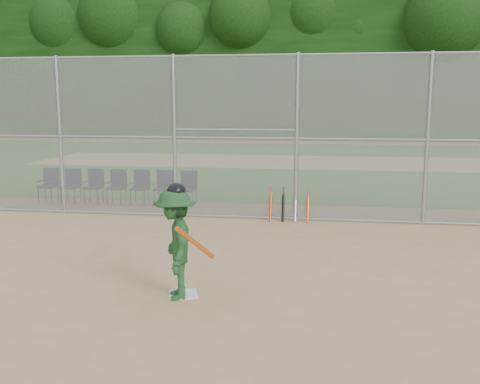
# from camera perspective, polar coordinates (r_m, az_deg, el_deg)

# --- Properties ---
(ground) EXTENTS (100.00, 100.00, 0.00)m
(ground) POSITION_cam_1_polar(r_m,az_deg,el_deg) (8.47, -2.51, -10.18)
(ground) COLOR tan
(ground) RESTS_ON ground
(grass_strip) EXTENTS (100.00, 100.00, 0.00)m
(grass_strip) POSITION_cam_1_polar(r_m,az_deg,el_deg) (26.02, 5.00, 3.26)
(grass_strip) COLOR #2A651E
(grass_strip) RESTS_ON ground
(dirt_patch_far) EXTENTS (24.00, 24.00, 0.00)m
(dirt_patch_far) POSITION_cam_1_polar(r_m,az_deg,el_deg) (26.02, 5.00, 3.26)
(dirt_patch_far) COLOR tan
(dirt_patch_far) RESTS_ON ground
(backstop_fence) EXTENTS (16.09, 0.09, 4.00)m
(backstop_fence) POSITION_cam_1_polar(r_m,az_deg,el_deg) (12.94, 1.63, 6.07)
(backstop_fence) COLOR gray
(backstop_fence) RESTS_ON ground
(treeline) EXTENTS (81.00, 60.00, 11.00)m
(treeline) POSITION_cam_1_polar(r_m,az_deg,el_deg) (27.99, 5.43, 14.96)
(treeline) COLOR black
(treeline) RESTS_ON ground
(home_plate) EXTENTS (0.53, 0.53, 0.02)m
(home_plate) POSITION_cam_1_polar(r_m,az_deg,el_deg) (8.22, -6.08, -10.78)
(home_plate) COLOR silver
(home_plate) RESTS_ON ground
(batter_at_plate) EXTENTS (1.09, 1.31, 1.72)m
(batter_at_plate) POSITION_cam_1_polar(r_m,az_deg,el_deg) (7.89, -6.93, -5.41)
(batter_at_plate) COLOR #1C4721
(batter_at_plate) RESTS_ON ground
(spare_bats) EXTENTS (0.96, 0.39, 0.83)m
(spare_bats) POSITION_cam_1_polar(r_m,az_deg,el_deg) (13.01, 5.28, -1.32)
(spare_bats) COLOR #D84C14
(spare_bats) RESTS_ON ground
(chair_0) EXTENTS (0.54, 0.52, 0.96)m
(chair_0) POSITION_cam_1_polar(r_m,az_deg,el_deg) (16.41, -19.80, 0.67)
(chair_0) COLOR #0E1035
(chair_0) RESTS_ON ground
(chair_1) EXTENTS (0.54, 0.52, 0.96)m
(chair_1) POSITION_cam_1_polar(r_m,az_deg,el_deg) (16.09, -17.64, 0.62)
(chair_1) COLOR #0E1035
(chair_1) RESTS_ON ground
(chair_2) EXTENTS (0.54, 0.52, 0.96)m
(chair_2) POSITION_cam_1_polar(r_m,az_deg,el_deg) (15.80, -15.39, 0.57)
(chair_2) COLOR #0E1035
(chair_2) RESTS_ON ground
(chair_3) EXTENTS (0.54, 0.52, 0.96)m
(chair_3) POSITION_cam_1_polar(r_m,az_deg,el_deg) (15.54, -13.07, 0.52)
(chair_3) COLOR #0E1035
(chair_3) RESTS_ON ground
(chair_4) EXTENTS (0.54, 0.52, 0.96)m
(chair_4) POSITION_cam_1_polar(r_m,az_deg,el_deg) (15.30, -10.66, 0.47)
(chair_4) COLOR #0E1035
(chair_4) RESTS_ON ground
(chair_5) EXTENTS (0.54, 0.52, 0.96)m
(chair_5) POSITION_cam_1_polar(r_m,az_deg,el_deg) (15.09, -8.19, 0.41)
(chair_5) COLOR #0E1035
(chair_5) RESTS_ON ground
(chair_6) EXTENTS (0.54, 0.52, 0.96)m
(chair_6) POSITION_cam_1_polar(r_m,az_deg,el_deg) (14.91, -5.65, 0.35)
(chair_6) COLOR #0E1035
(chair_6) RESTS_ON ground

